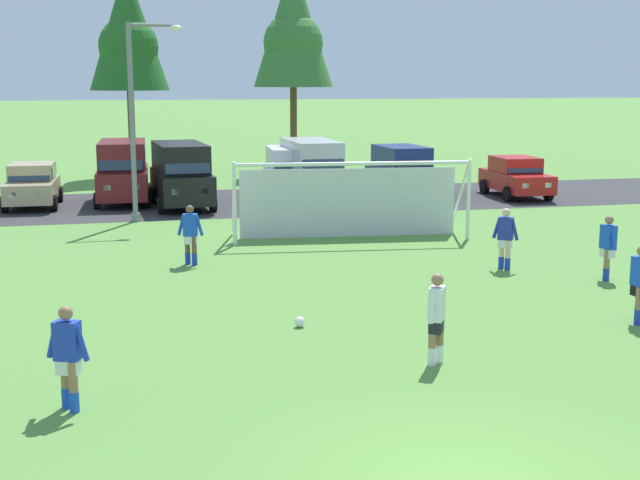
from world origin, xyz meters
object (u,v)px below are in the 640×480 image
at_px(parked_car_slot_right, 312,169).
at_px(parked_car_slot_end, 516,177).
at_px(player_winger_left, 640,285).
at_px(parked_car_slot_center_left, 123,170).
at_px(parked_car_slot_far_right, 402,171).
at_px(player_defender_far, 505,239).
at_px(parked_car_slot_center_right, 290,172).
at_px(parked_car_slot_left, 33,185).
at_px(player_midfield_center, 68,358).
at_px(street_lamp, 137,120).
at_px(soccer_ball, 300,322).
at_px(parked_car_slot_center, 181,173).
at_px(player_striker_near, 608,248).
at_px(player_trailing_back, 190,235).
at_px(soccer_goal, 349,198).
at_px(player_winger_right, 436,319).

distance_m(parked_car_slot_right, parked_car_slot_end, 8.85).
bearing_deg(player_winger_left, parked_car_slot_right, 97.61).
distance_m(parked_car_slot_center_left, parked_car_slot_end, 16.55).
bearing_deg(parked_car_slot_far_right, parked_car_slot_end, -16.48).
height_order(parked_car_slot_center_left, parked_car_slot_far_right, parked_car_slot_center_left).
height_order(player_defender_far, parked_car_slot_right, parked_car_slot_right).
bearing_deg(parked_car_slot_center_right, parked_car_slot_end, -10.03).
bearing_deg(parked_car_slot_left, player_defender_far, -48.15).
distance_m(player_midfield_center, street_lamp, 18.32).
xyz_separation_m(soccer_ball, parked_car_slot_end, (13.07, 17.43, 0.77)).
bearing_deg(street_lamp, soccer_ball, -79.02).
height_order(player_midfield_center, parked_car_slot_left, parked_car_slot_left).
height_order(parked_car_slot_center_left, parked_car_slot_center, same).
xyz_separation_m(player_striker_near, parked_car_slot_center, (-9.53, 15.20, 0.52)).
bearing_deg(player_trailing_back, parked_car_slot_center_left, 97.51).
xyz_separation_m(soccer_ball, player_trailing_back, (-1.66, 6.61, 0.71)).
bearing_deg(player_striker_near, player_defender_far, 138.71).
height_order(soccer_goal, player_winger_right, soccer_goal).
xyz_separation_m(soccer_ball, player_defender_far, (6.42, 4.16, 0.71)).
height_order(parked_car_slot_center, parked_car_slot_center_right, parked_car_slot_center).
height_order(soccer_ball, player_winger_left, player_winger_left).
distance_m(player_striker_near, parked_car_slot_center_right, 17.38).
height_order(parked_car_slot_far_right, street_lamp, street_lamp).
height_order(player_striker_near, parked_car_slot_center, parked_car_slot_center).
xyz_separation_m(parked_car_slot_right, street_lamp, (-7.07, -3.77, 2.25)).
height_order(player_winger_left, parked_car_slot_center, parked_car_slot_center).
bearing_deg(player_defender_far, street_lamp, 131.92).
bearing_deg(parked_car_slot_far_right, parked_car_slot_right, -171.78).
relative_size(player_striker_near, player_winger_left, 1.00).
height_order(parked_car_slot_center, street_lamp, street_lamp).
xyz_separation_m(player_defender_far, parked_car_slot_left, (-13.29, 14.84, 0.05)).
distance_m(player_winger_right, player_trailing_back, 10.05).
distance_m(parked_car_slot_center_left, parked_car_slot_right, 7.72).
distance_m(player_winger_left, parked_car_slot_center, 20.56).
bearing_deg(player_striker_near, player_winger_right, -141.21).
height_order(soccer_ball, player_trailing_back, player_trailing_back).
relative_size(soccer_ball, player_midfield_center, 0.13).
bearing_deg(parked_car_slot_center_left, street_lamp, -83.70).
relative_size(player_midfield_center, parked_car_slot_left, 0.39).
bearing_deg(parked_car_slot_center_left, parked_car_slot_left, -173.32).
distance_m(player_defender_far, parked_car_slot_end, 14.84).
distance_m(parked_car_slot_center, parked_car_slot_end, 14.22).
height_order(player_midfield_center, parked_car_slot_far_right, parked_car_slot_far_right).
bearing_deg(player_winger_left, parked_car_slot_left, 124.10).
xyz_separation_m(parked_car_slot_center_left, parked_car_slot_far_right, (11.76, -0.61, -0.23)).
bearing_deg(player_midfield_center, street_lamp, 85.18).
bearing_deg(soccer_ball, parked_car_slot_center_right, 79.53).
height_order(player_defender_far, parked_car_slot_center_right, parked_car_slot_center_right).
xyz_separation_m(soccer_goal, street_lamp, (-6.40, 4.82, 2.30)).
bearing_deg(player_winger_right, player_winger_left, 16.70).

